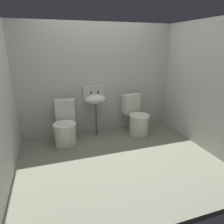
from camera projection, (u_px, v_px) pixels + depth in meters
The scene contains 6 objects.
ground_plane at pixel (117, 160), 3.22m from camera, with size 3.50×2.71×0.08m, color slate.
wall_back at pixel (98, 80), 3.94m from camera, with size 3.50×0.10×2.15m, color #B9B9B0.
wall_right at pixel (203, 86), 3.42m from camera, with size 0.10×2.51×2.15m, color #B6B8AE.
toilet_left at pixel (65, 127), 3.62m from camera, with size 0.49×0.65×0.78m.
toilet_right at pixel (137, 118), 4.03m from camera, with size 0.49×0.65×0.78m.
sink at pixel (95, 99), 3.82m from camera, with size 0.42×0.35×0.99m.
Camera 1 is at (-0.95, -2.63, 1.76)m, focal length 31.68 mm.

